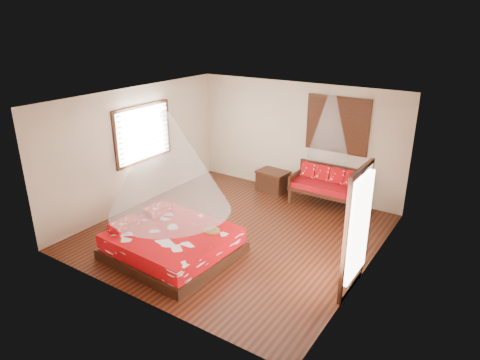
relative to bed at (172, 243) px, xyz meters
The scene contains 10 objects.
room 1.89m from the bed, 71.02° to the left, with size 5.54×5.54×2.84m.
bed is the anchor object (origin of this frame).
daybed 4.10m from the bed, 68.02° to the left, with size 1.67×0.74×0.94m.
storage_chest 3.87m from the bed, 89.79° to the left, with size 0.83×0.64×0.53m.
shutter_panel 4.70m from the bed, 69.68° to the left, with size 1.52×0.06×1.32m.
window_left 3.11m from the bed, 143.97° to the left, with size 0.10×1.74×1.34m.
glazed_door 3.40m from the bed, 14.29° to the left, with size 0.08×1.02×2.16m.
wine_tray 0.82m from the bed, 33.68° to the left, with size 0.29×0.29×0.23m.
mosquito_net_main 1.60m from the bed, ahead, with size 2.21×2.21×1.80m, color white.
mosquito_net_daybed 4.34m from the bed, 67.34° to the left, with size 0.94×0.94×1.50m, color white.
Camera 1 is at (4.50, -6.64, 4.27)m, focal length 32.00 mm.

